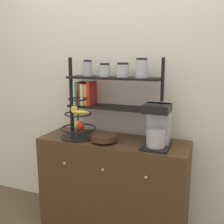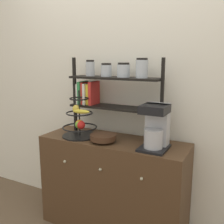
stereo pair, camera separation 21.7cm
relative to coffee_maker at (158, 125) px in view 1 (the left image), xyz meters
name	(u,v)px [view 1 (the left image)]	position (x,y,z in m)	size (l,w,h in m)	color
wall_back	(124,81)	(-0.38, 0.30, 0.30)	(7.00, 0.05, 2.60)	silver
sideboard	(113,185)	(-0.38, 0.04, -0.59)	(1.26, 0.45, 0.83)	#4C331E
coffee_maker	(158,125)	(0.00, 0.00, 0.00)	(0.20, 0.25, 0.34)	black
fruit_stand	(78,123)	(-0.68, -0.02, -0.04)	(0.31, 0.31, 0.41)	black
wooden_bowl	(104,138)	(-0.43, -0.05, -0.13)	(0.22, 0.22, 0.06)	#422819
shelf_hutch	(107,86)	(-0.48, 0.14, 0.27)	(0.86, 0.20, 0.68)	black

